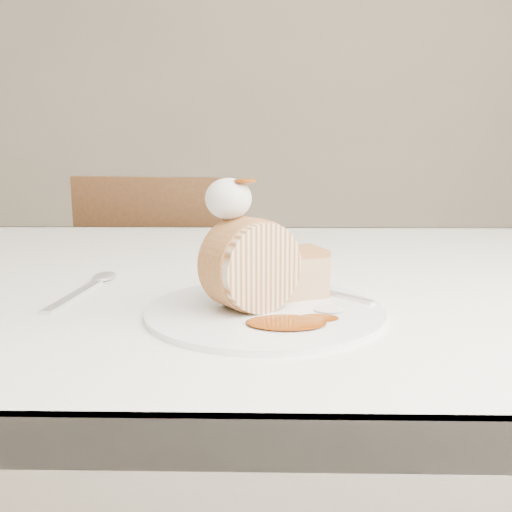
{
  "coord_description": "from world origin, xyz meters",
  "views": [
    {
      "loc": [
        0.02,
        -0.61,
        0.94
      ],
      "look_at": [
        0.01,
        0.0,
        0.81
      ],
      "focal_mm": 40.0,
      "sensor_mm": 36.0,
      "label": 1
    }
  ],
  "objects": [
    {
      "name": "chair_far",
      "position": [
        -0.24,
        0.87,
        0.49
      ],
      "size": [
        0.48,
        0.48,
        0.85
      ],
      "rotation": [
        0.0,
        0.0,
        2.94
      ],
      "color": "brown",
      "rests_on": "ground"
    },
    {
      "name": "caramel_drizzle",
      "position": [
        0.0,
        -0.01,
        0.9
      ],
      "size": [
        0.03,
        0.02,
        0.01
      ],
      "primitive_type": "ellipsoid",
      "color": "#6F2B04",
      "rests_on": "whipped_cream"
    },
    {
      "name": "spoon",
      "position": [
        -0.21,
        0.06,
        0.75
      ],
      "size": [
        0.05,
        0.18,
        0.0
      ],
      "primitive_type": "cube",
      "rotation": [
        0.0,
        0.0,
        -0.11
      ],
      "color": "silver",
      "rests_on": "table"
    },
    {
      "name": "whipped_cream",
      "position": [
        -0.02,
        0.0,
        0.88
      ],
      "size": [
        0.05,
        0.05,
        0.04
      ],
      "primitive_type": "ellipsoid",
      "color": "silver",
      "rests_on": "roulade_slice"
    },
    {
      "name": "plate",
      "position": [
        0.02,
        -0.01,
        0.75
      ],
      "size": [
        0.34,
        0.34,
        0.01
      ],
      "primitive_type": "cylinder",
      "rotation": [
        0.0,
        0.0,
        0.38
      ],
      "color": "white",
      "rests_on": "table"
    },
    {
      "name": "caramel_pool",
      "position": [
        0.04,
        -0.06,
        0.76
      ],
      "size": [
        0.1,
        0.08,
        0.0
      ],
      "primitive_type": null,
      "rotation": [
        0.0,
        0.0,
        0.38
      ],
      "color": "#6F2B04",
      "rests_on": "plate"
    },
    {
      "name": "table",
      "position": [
        0.0,
        0.2,
        0.66
      ],
      "size": [
        1.4,
        0.9,
        0.75
      ],
      "color": "silver",
      "rests_on": "ground"
    },
    {
      "name": "cake_chunk",
      "position": [
        0.06,
        0.05,
        0.78
      ],
      "size": [
        0.07,
        0.07,
        0.05
      ],
      "primitive_type": "cube",
      "rotation": [
        0.0,
        0.0,
        0.38
      ],
      "color": "#AD6F41",
      "rests_on": "plate"
    },
    {
      "name": "fork",
      "position": [
        0.1,
        0.05,
        0.76
      ],
      "size": [
        0.12,
        0.13,
        0.0
      ],
      "primitive_type": "cube",
      "rotation": [
        0.0,
        0.0,
        0.78
      ],
      "color": "silver",
      "rests_on": "plate"
    },
    {
      "name": "roulade_slice",
      "position": [
        0.01,
        -0.01,
        0.81
      ],
      "size": [
        0.11,
        0.1,
        0.1
      ],
      "primitive_type": "cylinder",
      "rotation": [
        1.57,
        0.0,
        0.66
      ],
      "color": "beige",
      "rests_on": "plate"
    }
  ]
}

